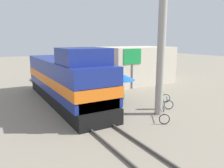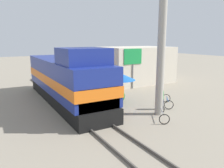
{
  "view_description": "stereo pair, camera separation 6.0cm",
  "coord_description": "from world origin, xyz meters",
  "px_view_note": "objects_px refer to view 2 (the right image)",
  "views": [
    {
      "loc": [
        -5.46,
        -13.8,
        5.08
      ],
      "look_at": [
        1.2,
        -2.28,
        2.39
      ],
      "focal_mm": 35.0,
      "sensor_mm": 36.0,
      "label": 1
    },
    {
      "loc": [
        -5.41,
        -13.83,
        5.08
      ],
      "look_at": [
        1.2,
        -2.28,
        2.39
      ],
      "focal_mm": 35.0,
      "sensor_mm": 36.0,
      "label": 2
    }
  ],
  "objects_px": {
    "billboard_sign": "(133,59)",
    "vendor_umbrella": "(120,77)",
    "utility_pole": "(162,42)",
    "bicycle": "(167,101)",
    "locomotive": "(67,80)",
    "bicycle_spare": "(162,114)",
    "person_bystander": "(161,98)"
  },
  "relations": [
    {
      "from": "billboard_sign",
      "to": "vendor_umbrella",
      "type": "bearing_deg",
      "value": -135.7
    },
    {
      "from": "billboard_sign",
      "to": "bicycle_spare",
      "type": "relative_size",
      "value": 2.06
    },
    {
      "from": "bicycle_spare",
      "to": "utility_pole",
      "type": "bearing_deg",
      "value": -84.41
    },
    {
      "from": "utility_pole",
      "to": "person_bystander",
      "type": "distance_m",
      "value": 4.2
    },
    {
      "from": "locomotive",
      "to": "bicycle_spare",
      "type": "distance_m",
      "value": 7.99
    },
    {
      "from": "vendor_umbrella",
      "to": "billboard_sign",
      "type": "xyz_separation_m",
      "value": [
        3.95,
        3.85,
        0.97
      ]
    },
    {
      "from": "billboard_sign",
      "to": "bicycle_spare",
      "type": "height_order",
      "value": "billboard_sign"
    },
    {
      "from": "vendor_umbrella",
      "to": "billboard_sign",
      "type": "bearing_deg",
      "value": 44.3
    },
    {
      "from": "bicycle_spare",
      "to": "billboard_sign",
      "type": "bearing_deg",
      "value": -79.01
    },
    {
      "from": "bicycle",
      "to": "bicycle_spare",
      "type": "bearing_deg",
      "value": 77.28
    },
    {
      "from": "locomotive",
      "to": "billboard_sign",
      "type": "height_order",
      "value": "locomotive"
    },
    {
      "from": "bicycle",
      "to": "locomotive",
      "type": "bearing_deg",
      "value": 2.28
    },
    {
      "from": "utility_pole",
      "to": "bicycle",
      "type": "xyz_separation_m",
      "value": [
        1.96,
        1.18,
        -4.58
      ]
    },
    {
      "from": "bicycle",
      "to": "bicycle_spare",
      "type": "height_order",
      "value": "bicycle"
    },
    {
      "from": "billboard_sign",
      "to": "bicycle_spare",
      "type": "distance_m",
      "value": 9.62
    },
    {
      "from": "person_bystander",
      "to": "bicycle_spare",
      "type": "distance_m",
      "value": 2.08
    },
    {
      "from": "vendor_umbrella",
      "to": "bicycle_spare",
      "type": "height_order",
      "value": "vendor_umbrella"
    },
    {
      "from": "utility_pole",
      "to": "billboard_sign",
      "type": "xyz_separation_m",
      "value": [
        3.15,
        7.67,
        -1.79
      ]
    },
    {
      "from": "utility_pole",
      "to": "vendor_umbrella",
      "type": "xyz_separation_m",
      "value": [
        -0.8,
        3.82,
        -2.76
      ]
    },
    {
      "from": "utility_pole",
      "to": "bicycle_spare",
      "type": "height_order",
      "value": "utility_pole"
    },
    {
      "from": "locomotive",
      "to": "billboard_sign",
      "type": "bearing_deg",
      "value": 13.4
    },
    {
      "from": "utility_pole",
      "to": "billboard_sign",
      "type": "distance_m",
      "value": 8.48
    },
    {
      "from": "locomotive",
      "to": "utility_pole",
      "type": "bearing_deg",
      "value": -51.64
    },
    {
      "from": "utility_pole",
      "to": "bicycle_spare",
      "type": "distance_m",
      "value": 4.68
    },
    {
      "from": "utility_pole",
      "to": "billboard_sign",
      "type": "bearing_deg",
      "value": 67.69
    },
    {
      "from": "utility_pole",
      "to": "vendor_umbrella",
      "type": "relative_size",
      "value": 3.92
    },
    {
      "from": "vendor_umbrella",
      "to": "bicycle_spare",
      "type": "bearing_deg",
      "value": -85.51
    },
    {
      "from": "person_bystander",
      "to": "utility_pole",
      "type": "bearing_deg",
      "value": -140.39
    },
    {
      "from": "utility_pole",
      "to": "vendor_umbrella",
      "type": "bearing_deg",
      "value": 101.83
    },
    {
      "from": "locomotive",
      "to": "utility_pole",
      "type": "relative_size",
      "value": 1.36
    },
    {
      "from": "locomotive",
      "to": "vendor_umbrella",
      "type": "height_order",
      "value": "locomotive"
    },
    {
      "from": "utility_pole",
      "to": "bicycle_spare",
      "type": "xyz_separation_m",
      "value": [
        -0.44,
        -0.81,
        -4.59
      ]
    }
  ]
}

